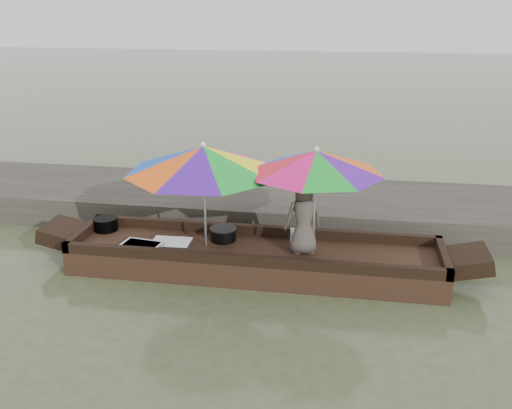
% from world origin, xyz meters
% --- Properties ---
extents(water, '(80.00, 80.00, 0.00)m').
position_xyz_m(water, '(0.00, 0.00, 0.00)').
color(water, '#3D4C29').
rests_on(water, ground).
extents(dock, '(22.00, 2.20, 0.50)m').
position_xyz_m(dock, '(0.00, 2.20, 0.25)').
color(dock, '#2D2B26').
rests_on(dock, ground).
extents(boat_hull, '(5.35, 1.20, 0.35)m').
position_xyz_m(boat_hull, '(0.00, 0.00, 0.17)').
color(boat_hull, black).
rests_on(boat_hull, water).
extents(cooking_pot, '(0.37, 0.37, 0.20)m').
position_xyz_m(cooking_pot, '(-2.43, 0.34, 0.45)').
color(cooking_pot, black).
rests_on(cooking_pot, boat_hull).
extents(tray_crayfish, '(0.62, 0.47, 0.09)m').
position_xyz_m(tray_crayfish, '(-1.61, -0.30, 0.39)').
color(tray_crayfish, silver).
rests_on(tray_crayfish, boat_hull).
extents(tray_scallop, '(0.58, 0.41, 0.06)m').
position_xyz_m(tray_scallop, '(-1.24, -0.07, 0.38)').
color(tray_scallop, silver).
rests_on(tray_scallop, boat_hull).
extents(charcoal_grill, '(0.38, 0.38, 0.18)m').
position_xyz_m(charcoal_grill, '(-0.52, 0.25, 0.44)').
color(charcoal_grill, black).
rests_on(charcoal_grill, boat_hull).
extents(supply_bag, '(0.32, 0.28, 0.26)m').
position_xyz_m(supply_bag, '(0.64, 0.19, 0.48)').
color(supply_bag, silver).
rests_on(supply_bag, boat_hull).
extents(vendor, '(0.62, 0.52, 1.08)m').
position_xyz_m(vendor, '(0.69, 0.01, 0.89)').
color(vendor, '#4B433D').
rests_on(vendor, boat_hull).
extents(umbrella_bow, '(2.83, 2.83, 1.55)m').
position_xyz_m(umbrella_bow, '(-0.72, 0.00, 1.12)').
color(umbrella_bow, '#FFFA14').
rests_on(umbrella_bow, boat_hull).
extents(umbrella_stern, '(2.05, 2.05, 1.55)m').
position_xyz_m(umbrella_stern, '(0.84, 0.00, 1.12)').
color(umbrella_stern, '#FF590C').
rests_on(umbrella_stern, boat_hull).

